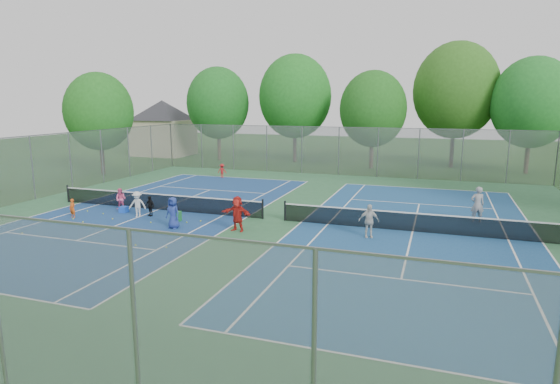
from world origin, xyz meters
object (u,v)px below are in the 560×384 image
(net_right, at_px, (413,223))
(ball_crate, at_px, (124,209))
(net_left, at_px, (158,202))
(instructor, at_px, (477,205))
(ball_hopper, at_px, (178,216))

(net_right, distance_m, ball_crate, 15.50)
(net_right, relative_size, ball_crate, 32.07)
(net_left, height_order, instructor, instructor)
(instructor, bearing_deg, net_left, -3.58)
(net_left, bearing_deg, ball_crate, -141.09)
(net_left, height_order, ball_hopper, net_left)
(ball_hopper, bearing_deg, ball_crate, 169.57)
(ball_crate, bearing_deg, ball_hopper, -10.43)
(instructor, bearing_deg, ball_hopper, 5.00)
(net_right, distance_m, instructor, 4.18)
(ball_crate, height_order, ball_hopper, ball_hopper)
(net_left, distance_m, ball_crate, 1.88)
(net_left, distance_m, net_right, 14.00)
(ball_crate, bearing_deg, instructor, 12.52)
(ball_hopper, distance_m, instructor, 15.29)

